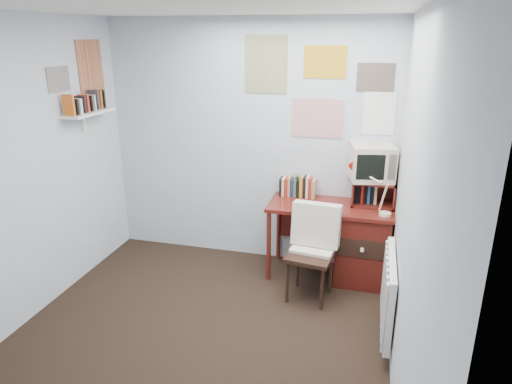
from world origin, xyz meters
TOP-DOWN VIEW (x-y plane):
  - ground at (0.00, 0.00)m, footprint 3.50×3.50m
  - back_wall at (0.00, 1.75)m, footprint 3.00×0.02m
  - right_wall at (1.50, 0.00)m, footprint 0.02×3.50m
  - ceiling at (0.00, 0.00)m, footprint 3.00×3.50m
  - desk at (1.17, 1.48)m, footprint 1.20×0.55m
  - desk_chair at (0.78, 1.00)m, footprint 0.49×0.48m
  - desk_lamp at (1.41, 1.32)m, footprint 0.31×0.28m
  - tv_riser at (1.29, 1.59)m, footprint 0.40×0.30m
  - crt_tv at (1.25, 1.61)m, footprint 0.46×0.43m
  - book_row at (0.66, 1.66)m, footprint 0.60×0.14m
  - radiator at (1.46, 0.55)m, footprint 0.09×0.80m
  - wall_shelf at (-1.40, 1.10)m, footprint 0.20×0.62m
  - posters_back at (0.70, 1.74)m, footprint 1.20×0.01m
  - posters_left at (-1.49, 1.10)m, footprint 0.01×0.70m

SIDE VIEW (x-z plane):
  - ground at x=0.00m, z-range 0.00..0.00m
  - desk at x=1.17m, z-range 0.03..0.79m
  - radiator at x=1.46m, z-range 0.12..0.72m
  - desk_chair at x=0.78m, z-range 0.00..0.86m
  - book_row at x=0.66m, z-range 0.76..0.98m
  - tv_riser at x=1.29m, z-range 0.76..1.01m
  - desk_lamp at x=1.41m, z-range 0.76..1.16m
  - crt_tv at x=1.25m, z-range 1.01..1.38m
  - back_wall at x=0.00m, z-range 0.00..2.50m
  - right_wall at x=1.50m, z-range 0.00..2.50m
  - wall_shelf at x=-1.40m, z-range 1.50..1.74m
  - posters_back at x=0.70m, z-range 1.40..2.30m
  - posters_left at x=-1.49m, z-range 1.70..2.30m
  - ceiling at x=0.00m, z-range 2.49..2.51m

